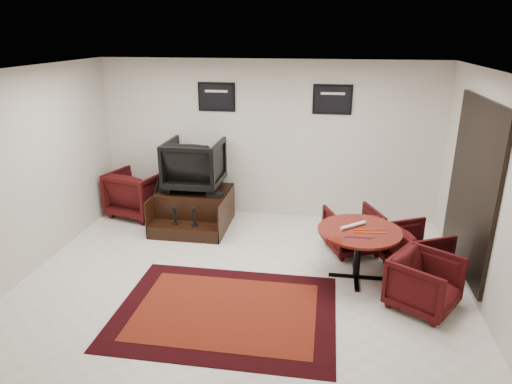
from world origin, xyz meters
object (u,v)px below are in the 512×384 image
(table_chair_corner, at_px, (425,280))
(table_chair_back, at_px, (352,228))
(shine_podium, at_px, (194,209))
(armchair_side, at_px, (138,190))
(table_chair_window, at_px, (417,247))
(meeting_table, at_px, (359,236))
(shine_chair, at_px, (194,162))

(table_chair_corner, bearing_deg, table_chair_back, 62.31)
(shine_podium, height_order, table_chair_back, table_chair_back)
(armchair_side, height_order, table_chair_window, armchair_side)
(armchair_side, relative_size, table_chair_window, 1.27)
(armchair_side, bearing_deg, table_chair_back, -177.08)
(armchair_side, xyz_separation_m, meeting_table, (3.87, -1.74, 0.17))
(shine_podium, relative_size, table_chair_corner, 1.67)
(table_chair_back, bearing_deg, table_chair_corner, 97.25)
(shine_chair, bearing_deg, shine_podium, 90.50)
(shine_chair, bearing_deg, table_chair_window, 161.68)
(shine_podium, distance_m, table_chair_window, 3.73)
(armchair_side, height_order, meeting_table, armchair_side)
(table_chair_back, bearing_deg, shine_podium, -34.22)
(table_chair_back, bearing_deg, shine_chair, -36.92)
(meeting_table, height_order, table_chair_corner, table_chair_corner)
(meeting_table, bearing_deg, table_chair_back, 92.41)
(table_chair_back, height_order, table_chair_corner, same)
(shine_podium, bearing_deg, table_chair_back, -12.29)
(meeting_table, relative_size, table_chair_window, 1.52)
(shine_podium, xyz_separation_m, armchair_side, (-1.15, 0.31, 0.18))
(table_chair_corner, bearing_deg, armchair_side, 96.40)
(shine_podium, relative_size, shine_chair, 1.31)
(shine_podium, height_order, meeting_table, meeting_table)
(table_chair_back, distance_m, table_chair_window, 1.00)
(shine_podium, bearing_deg, table_chair_window, -16.87)
(meeting_table, bearing_deg, table_chair_window, 22.93)
(table_chair_window, bearing_deg, table_chair_back, 34.20)
(table_chair_corner, bearing_deg, shine_chair, 91.36)
(shine_podium, bearing_deg, table_chair_corner, -30.15)
(armchair_side, xyz_separation_m, table_chair_corner, (4.65, -2.34, -0.09))
(shine_podium, relative_size, meeting_table, 1.13)
(table_chair_back, distance_m, table_chair_corner, 1.66)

